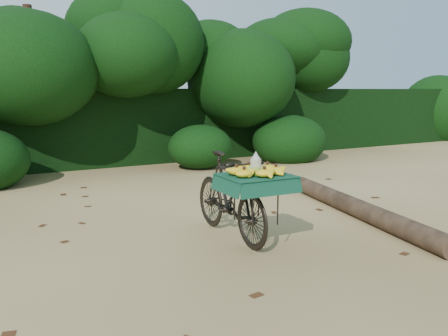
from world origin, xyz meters
TOP-DOWN VIEW (x-y plane):
  - ground at (0.00, 0.00)m, footprint 80.00×80.00m
  - vendor_bicycle at (-0.46, -0.44)m, footprint 0.76×1.78m
  - fallen_log at (1.57, -0.50)m, footprint 1.04×3.56m
  - hedge_backdrop at (0.00, 6.30)m, footprint 26.00×1.80m
  - tree_row at (-0.65, 5.50)m, footprint 14.50×2.00m
  - bush_clumps at (0.50, 4.30)m, footprint 8.80×1.70m
  - leaf_litter at (0.00, 0.65)m, footprint 7.00×7.30m

SIDE VIEW (x-z plane):
  - ground at x=0.00m, z-range 0.00..0.00m
  - leaf_litter at x=0.00m, z-range 0.00..0.01m
  - fallen_log at x=1.57m, z-range 0.00..0.26m
  - bush_clumps at x=0.50m, z-range 0.00..0.90m
  - vendor_bicycle at x=-0.46m, z-range 0.01..1.05m
  - hedge_backdrop at x=0.00m, z-range 0.00..1.80m
  - tree_row at x=-0.65m, z-range 0.00..4.00m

